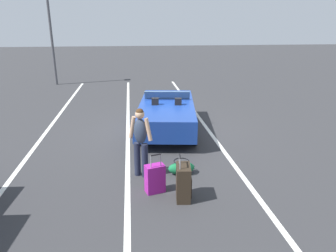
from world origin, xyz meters
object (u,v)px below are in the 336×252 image
object	(u,v)px
convertible_car	(167,112)
parking_lamp_post	(51,30)
duffel_bag	(181,168)
suitcase_medium_bright	(155,178)
suitcase_large_black	(183,183)
traveler_person	(141,139)

from	to	relation	value
convertible_car	parking_lamp_post	world-z (taller)	parking_lamp_post
duffel_bag	parking_lamp_post	bearing A→B (deg)	24.22
suitcase_medium_bright	parking_lamp_post	distance (m)	13.97
duffel_bag	suitcase_large_black	bearing A→B (deg)	172.83
suitcase_large_black	traveler_person	bearing A→B (deg)	131.90
suitcase_medium_bright	duffel_bag	size ratio (longest dim) A/B	1.36
convertible_car	parking_lamp_post	bearing A→B (deg)	40.41
duffel_bag	traveler_person	distance (m)	1.23
convertible_car	parking_lamp_post	size ratio (longest dim) A/B	0.82
traveler_person	convertible_car	bearing A→B (deg)	13.69
suitcase_medium_bright	traveler_person	size ratio (longest dim) A/B	0.54
convertible_car	suitcase_large_black	xyz separation A→B (m)	(-4.52, 0.19, -0.22)
suitcase_medium_bright	traveler_person	xyz separation A→B (m)	(0.78, 0.26, 0.62)
duffel_bag	convertible_car	bearing A→B (deg)	-0.88
suitcase_medium_bright	convertible_car	bearing A→B (deg)	-27.00
suitcase_medium_bright	suitcase_large_black	bearing A→B (deg)	-139.48
traveler_person	parking_lamp_post	distance (m)	13.06
suitcase_large_black	suitcase_medium_bright	size ratio (longest dim) A/B	1.07
convertible_car	suitcase_large_black	size ratio (longest dim) A/B	4.50
convertible_car	parking_lamp_post	xyz separation A→B (m)	(8.69, 5.50, 2.46)
suitcase_large_black	parking_lamp_post	xyz separation A→B (m)	(13.21, 5.30, 2.67)
convertible_car	duffel_bag	world-z (taller)	convertible_car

